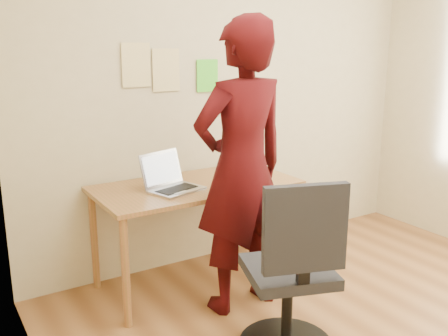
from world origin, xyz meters
TOP-DOWN VIEW (x-y plane):
  - room at (0.00, 0.00)m, footprint 3.58×3.58m
  - desk at (-0.55, 1.38)m, footprint 1.40×0.70m
  - laptop at (-0.76, 1.35)m, footprint 0.41×0.39m
  - paper_sheet at (-0.12, 1.36)m, footprint 0.23×0.31m
  - phone at (-0.30, 1.17)m, footprint 0.09×0.14m
  - wall_note_left at (-0.81, 1.74)m, footprint 0.21×0.00m
  - wall_note_mid at (-0.59, 1.74)m, footprint 0.21×0.00m
  - wall_note_right at (-0.25, 1.74)m, footprint 0.18×0.00m
  - office_chair at (-0.54, 0.33)m, footprint 0.58×0.59m
  - person at (-0.46, 0.94)m, footprint 0.69×0.47m

SIDE VIEW (x-z plane):
  - office_chair at x=-0.54m, z-range -0.07..0.95m
  - desk at x=-0.55m, z-range 0.28..1.02m
  - paper_sheet at x=-0.12m, z-range 0.74..0.74m
  - phone at x=-0.30m, z-range 0.74..0.75m
  - laptop at x=-0.76m, z-range 0.67..0.91m
  - person at x=-0.46m, z-range 0.00..1.86m
  - room at x=0.00m, z-range -0.04..2.74m
  - wall_note_right at x=-0.25m, z-range 1.33..1.57m
  - wall_note_mid at x=-0.59m, z-range 1.35..1.65m
  - wall_note_left at x=-0.81m, z-range 1.39..1.69m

